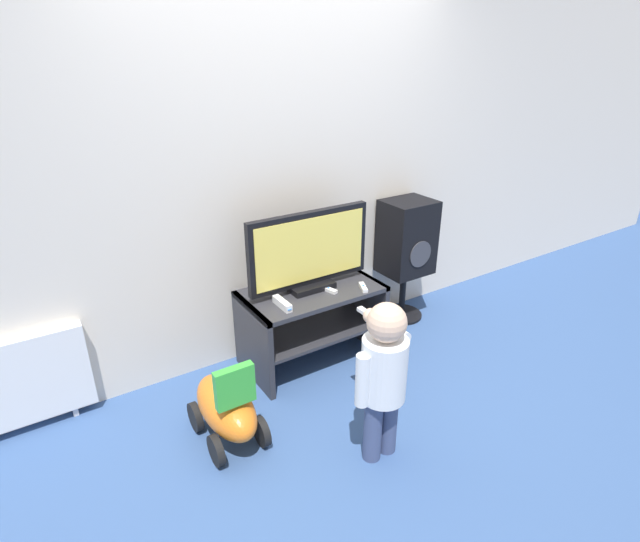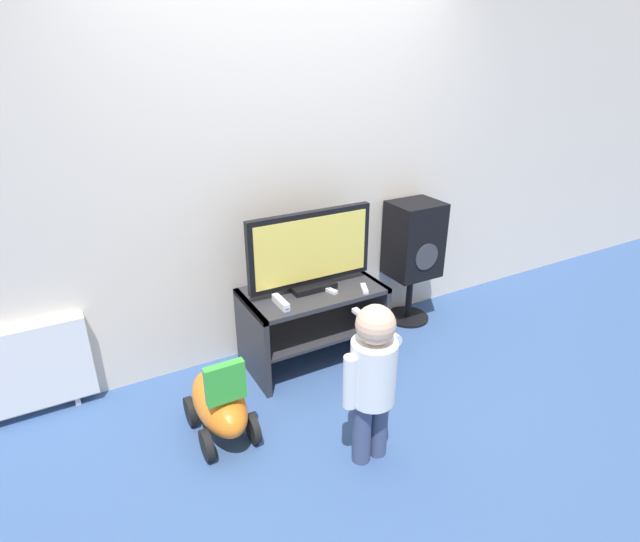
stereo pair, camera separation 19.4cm
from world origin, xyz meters
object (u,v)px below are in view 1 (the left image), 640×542
Objects in this scene: television at (309,252)px; radiator at (3,387)px; remote_primary at (363,287)px; child at (383,369)px; speaker_tower at (407,241)px; remote_secondary at (328,290)px; game_console at (282,304)px; ride_on_toy at (227,407)px.

television is 1.90m from radiator.
remote_primary is 0.91m from child.
speaker_tower is at bearing 25.50° from remote_primary.
remote_primary is 0.99× the size of remote_secondary.
radiator is (-1.82, 0.25, -0.48)m from television.
speaker_tower is (1.23, 0.25, 0.09)m from game_console.
radiator reaches higher than remote_primary.
game_console is 1.26m from speaker_tower.
speaker_tower reaches higher than ride_on_toy.
radiator reaches higher than remote_secondary.
remote_primary is (0.58, -0.07, -0.01)m from game_console.
radiator is at bearing 172.31° from television.
remote_secondary is at bearing 73.82° from child.
child is at bearing -40.43° from ride_on_toy.
remote_primary is 2.18m from radiator.
television is at bearing 125.81° from remote_secondary.
game_console is at bearing 173.46° from remote_primary.
child is 1.57m from speaker_tower.
radiator is at bearing 165.92° from game_console.
remote_primary is 0.14× the size of speaker_tower.
television is 0.28m from remote_secondary.
remote_secondary is 0.90m from speaker_tower.
remote_secondary reaches higher than ride_on_toy.
child is (0.11, -0.84, -0.03)m from game_console.
game_console is 0.58m from remote_primary.
child is at bearing -36.67° from radiator.
game_console reaches higher than remote_primary.
speaker_tower is (1.12, 1.09, 0.12)m from child.
speaker_tower reaches higher than remote_primary.
child reaches higher than ride_on_toy.
television is 6.50× the size of remote_secondary.
game_console is 0.85m from child.
child reaches higher than game_console.
remote_primary is 0.15× the size of child.
speaker_tower is at bearing 13.94° from remote_secondary.
game_console is at bearing 29.52° from ride_on_toy.
remote_primary is at bearing -154.50° from speaker_tower.
speaker_tower is at bearing 44.11° from child.
television is 1.54× the size of ride_on_toy.
remote_primary is at bearing 58.91° from child.
ride_on_toy is at bearing -159.79° from remote_secondary.
speaker_tower is (0.87, 0.22, 0.10)m from remote_secondary.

